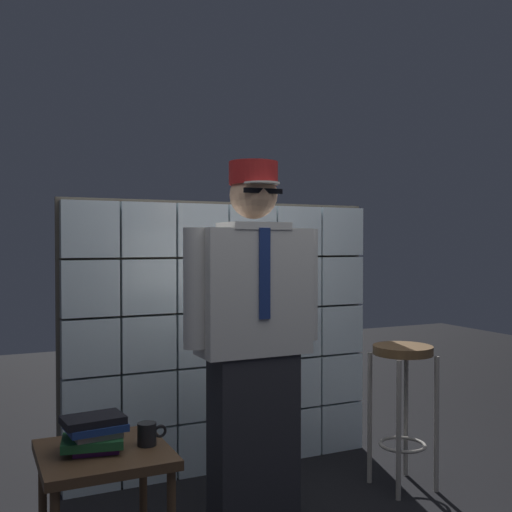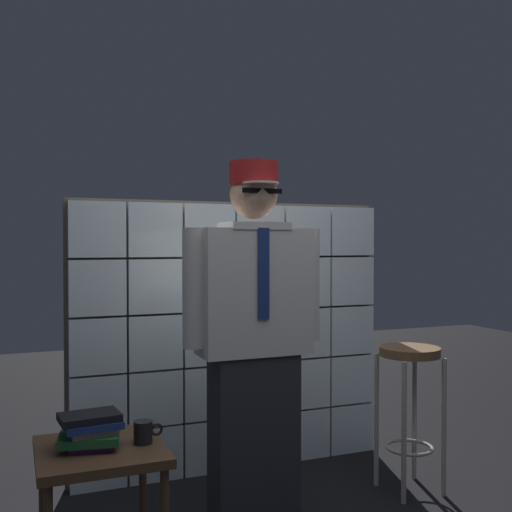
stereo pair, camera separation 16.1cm
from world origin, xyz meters
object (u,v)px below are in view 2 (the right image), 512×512
(book_stack, at_px, (91,430))
(side_table, at_px, (101,464))
(coffee_mug, at_px, (144,432))
(standing_person, at_px, (254,339))
(bar_stool, at_px, (410,384))

(book_stack, bearing_deg, side_table, 5.11)
(side_table, relative_size, coffee_mug, 4.38)
(standing_person, distance_m, bar_stool, 1.05)
(bar_stool, bearing_deg, side_table, -171.70)
(side_table, distance_m, coffee_mug, 0.22)
(bar_stool, xyz_separation_m, side_table, (-1.74, -0.25, -0.13))
(bar_stool, xyz_separation_m, book_stack, (-1.78, -0.26, 0.02))
(standing_person, relative_size, side_table, 3.26)
(standing_person, xyz_separation_m, coffee_mug, (-0.58, -0.18, -0.34))
(standing_person, height_order, bar_stool, standing_person)
(standing_person, xyz_separation_m, book_stack, (-0.79, -0.16, -0.31))
(standing_person, relative_size, book_stack, 6.62)
(side_table, bearing_deg, coffee_mug, -7.41)
(book_stack, distance_m, coffee_mug, 0.22)
(bar_stool, distance_m, coffee_mug, 1.59)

